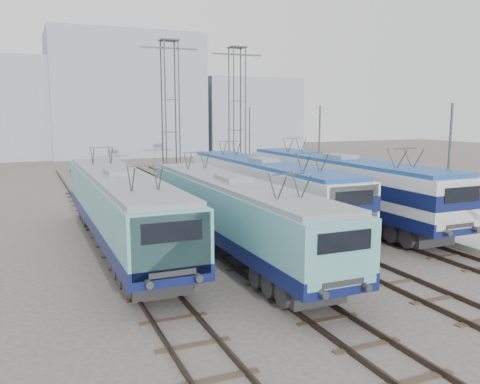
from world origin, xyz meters
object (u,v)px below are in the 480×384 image
object	(u,v)px
mast_front	(448,174)
mast_mid	(319,155)
catenary_tower_east	(237,111)
mast_rear	(250,145)
locomotive_center_right	(265,185)
locomotive_far_right	(341,182)
locomotive_far_left	(121,205)
catenary_tower_west	(171,111)
locomotive_center_left	(235,211)

from	to	relation	value
mast_front	mast_mid	size ratio (longest dim) A/B	1.00
catenary_tower_east	mast_rear	bearing A→B (deg)	43.60
locomotive_center_right	locomotive_far_right	bearing A→B (deg)	-15.85
locomotive_center_right	mast_mid	size ratio (longest dim) A/B	2.57
locomotive_far_left	mast_front	world-z (taller)	mast_front
locomotive_far_left	catenary_tower_east	bearing A→B (deg)	52.40
catenary_tower_west	mast_front	distance (m)	22.00
locomotive_center_right	mast_rear	bearing A→B (deg)	68.61
locomotive_far_left	mast_mid	bearing A→B (deg)	25.14
mast_mid	locomotive_center_left	bearing A→B (deg)	-136.38
mast_rear	mast_mid	bearing A→B (deg)	-90.00
locomotive_center_right	mast_front	world-z (taller)	mast_front
locomotive_far_left	catenary_tower_east	distance (m)	22.16
catenary_tower_east	locomotive_far_left	bearing A→B (deg)	-127.60
locomotive_center_right	mast_mid	distance (m)	7.72
catenary_tower_east	mast_mid	distance (m)	10.69
locomotive_center_left	mast_front	world-z (taller)	mast_front
locomotive_far_left	mast_front	distance (m)	16.13
locomotive_far_right	mast_rear	xyz separation A→B (m)	(1.85, 17.49, 1.12)
locomotive_far_left	catenary_tower_east	xyz separation A→B (m)	(13.25, 17.20, 4.40)
locomotive_far_left	locomotive_center_right	bearing A→B (deg)	18.38
catenary_tower_west	mast_front	xyz separation A→B (m)	(8.60, -20.00, -3.14)
locomotive_far_right	mast_rear	world-z (taller)	mast_rear
locomotive_center_left	mast_mid	distance (m)	15.05
mast_front	locomotive_center_right	bearing A→B (deg)	129.20
locomotive_far_left	catenary_tower_west	distance (m)	17.21
locomotive_center_left	locomotive_center_right	world-z (taller)	locomotive_center_right
locomotive_center_right	mast_mid	bearing A→B (deg)	33.56
locomotive_center_right	mast_front	bearing A→B (deg)	-50.80
locomotive_center_right	catenary_tower_west	distance (m)	13.16
catenary_tower_west	mast_rear	world-z (taller)	catenary_tower_west
catenary_tower_west	locomotive_center_right	bearing A→B (deg)	-79.56
locomotive_center_left	mast_mid	size ratio (longest dim) A/B	2.46
locomotive_center_right	catenary_tower_east	size ratio (longest dim) A/B	1.50
catenary_tower_east	mast_mid	bearing A→B (deg)	-78.14
locomotive_far_right	catenary_tower_east	xyz separation A→B (m)	(-0.25, 15.49, 4.26)
catenary_tower_west	catenary_tower_east	xyz separation A→B (m)	(6.50, 2.00, 0.00)
locomotive_far_left	locomotive_center_right	world-z (taller)	locomotive_far_left
locomotive_far_right	catenary_tower_west	xyz separation A→B (m)	(-6.75, 13.49, 4.26)
mast_front	mast_rear	distance (m)	24.00
catenary_tower_west	mast_rear	xyz separation A→B (m)	(8.60, 4.00, -3.14)
locomotive_far_right	locomotive_center_right	bearing A→B (deg)	164.15
locomotive_center_left	locomotive_far_right	size ratio (longest dim) A/B	0.92
locomotive_center_right	mast_front	size ratio (longest dim) A/B	2.57
locomotive_center_left	locomotive_center_right	distance (m)	7.60
mast_mid	catenary_tower_east	bearing A→B (deg)	101.86
mast_mid	locomotive_far_left	bearing A→B (deg)	-154.86
locomotive_far_left	mast_front	xyz separation A→B (m)	(15.35, -4.80, 1.25)
locomotive_center_right	catenary_tower_east	distance (m)	15.46
catenary_tower_west	mast_mid	bearing A→B (deg)	-42.93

